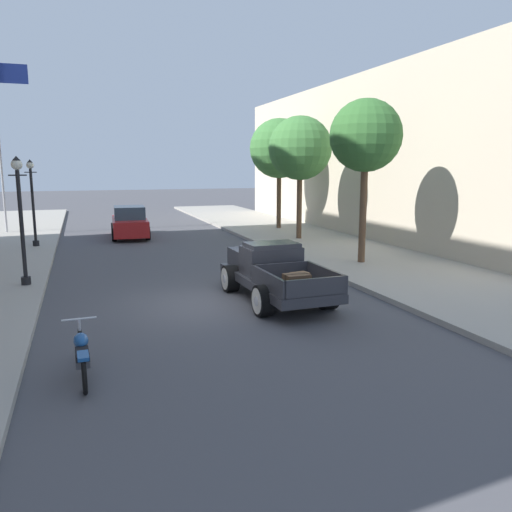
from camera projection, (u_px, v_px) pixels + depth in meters
The scene contains 12 objects.
ground_plane at pixel (215, 303), 13.90m from camera, with size 140.00×140.00×0.00m, color #47474C.
sidewalk_right at pixel (435, 281), 16.22m from camera, with size 5.50×64.00×0.15m, color #9E998E.
building_right_storefront at pixel (431, 159), 29.28m from camera, with size 12.00×28.00×8.24m, color beige.
hotrod_truck_gunmetal at pixel (272, 272), 14.32m from camera, with size 2.28×4.98×1.58m.
motorcycle_parked at pixel (82, 353), 8.94m from camera, with size 0.62×2.12×0.93m.
car_background_red at pixel (130, 223), 26.55m from camera, with size 2.02×4.38×1.65m.
street_lamp_near at pixel (20, 211), 15.02m from camera, with size 0.50×0.32×3.85m.
street_lamp_far at pixel (32, 196), 22.50m from camera, with size 0.50×0.32×3.85m.
flagpole at pixel (3, 127), 26.84m from camera, with size 1.74×0.16×9.16m.
street_tree_nearest at pixel (366, 137), 18.25m from camera, with size 2.62×2.62×5.95m.
street_tree_second at pixel (300, 149), 24.59m from camera, with size 3.09×3.09×5.97m.
street_tree_third at pixel (279, 149), 28.83m from camera, with size 3.38×3.38×6.24m.
Camera 1 is at (-3.34, -13.09, 3.70)m, focal length 35.54 mm.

